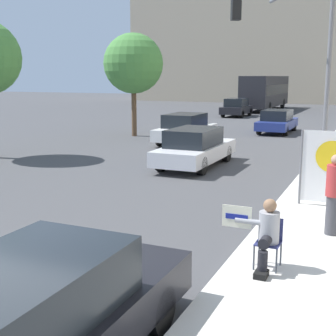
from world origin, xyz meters
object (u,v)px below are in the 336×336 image
car_on_road_distant (277,121)px  city_bus_on_road (265,91)px  car_on_road_nearest (195,147)px  jogger_on_sidewalk (334,194)px  parked_car_curbside (31,325)px  car_on_road_far_lane (237,108)px  car_on_road_midblock (186,129)px  seated_protester (266,233)px  traffic_light_pole (296,47)px  street_tree_midblock (133,64)px

car_on_road_distant → city_bus_on_road: size_ratio=0.40×
car_on_road_nearest → city_bus_on_road: city_bus_on_road is taller
jogger_on_sidewalk → parked_car_curbside: (-2.51, -6.06, -0.28)m
car_on_road_far_lane → city_bus_on_road: 8.81m
parked_car_curbside → car_on_road_midblock: (-5.61, 18.32, 0.01)m
seated_protester → parked_car_curbside: 4.14m
car_on_road_distant → car_on_road_far_lane: 11.80m
parked_car_curbside → city_bus_on_road: (-7.28, 43.94, 1.21)m
car_on_road_midblock → seated_protester: bearing=-63.4°
jogger_on_sidewalk → traffic_light_pole: (-2.00, 6.83, 3.29)m
parked_car_curbside → jogger_on_sidewalk: bearing=67.5°
street_tree_midblock → traffic_light_pole: bearing=-35.3°
parked_car_curbside → street_tree_midblock: (-9.40, 19.89, 3.30)m
jogger_on_sidewalk → traffic_light_pole: size_ratio=0.27×
car_on_road_far_lane → jogger_on_sidewalk: bearing=-70.6°
seated_protester → traffic_light_pole: bearing=112.1°
traffic_light_pole → car_on_road_distant: size_ratio=1.35×
car_on_road_nearest → street_tree_midblock: size_ratio=0.81×
parked_car_curbside → street_tree_midblock: street_tree_midblock is taller
jogger_on_sidewalk → street_tree_midblock: (-11.90, 13.84, 3.02)m
car_on_road_nearest → car_on_road_far_lane: car_on_road_far_lane is taller
car_on_road_midblock → street_tree_midblock: bearing=157.4°
street_tree_midblock → seated_protester: bearing=-55.5°
parked_car_curbside → car_on_road_distant: 24.87m
car_on_road_nearest → car_on_road_midblock: car_on_road_midblock is taller
jogger_on_sidewalk → street_tree_midblock: bearing=-78.9°
traffic_light_pole → street_tree_midblock: traffic_light_pole is taller
traffic_light_pole → street_tree_midblock: bearing=144.7°
seated_protester → car_on_road_distant: car_on_road_distant is taller
car_on_road_distant → parked_car_curbside: bearing=-84.7°
jogger_on_sidewalk → parked_car_curbside: size_ratio=0.34×
traffic_light_pole → car_on_road_distant: 12.73m
seated_protester → city_bus_on_road: (-8.93, 40.15, 1.14)m
traffic_light_pole → street_tree_midblock: size_ratio=1.07×
jogger_on_sidewalk → traffic_light_pole: bearing=-103.2°
jogger_on_sidewalk → traffic_light_pole: 7.84m
jogger_on_sidewalk → car_on_road_midblock: size_ratio=0.36×
car_on_road_far_lane → traffic_light_pole: bearing=-69.7°
car_on_road_far_lane → street_tree_midblock: 15.76m
jogger_on_sidewalk → car_on_road_distant: size_ratio=0.36×
jogger_on_sidewalk → car_on_road_far_lane: (-10.27, 29.16, -0.25)m
car_on_road_nearest → car_on_road_far_lane: size_ratio=1.12×
seated_protester → traffic_light_pole: size_ratio=0.19×
car_on_road_distant → car_on_road_far_lane: car_on_road_far_lane is taller
jogger_on_sidewalk → traffic_light_pole: traffic_light_pole is taller
traffic_light_pole → city_bus_on_road: (-7.78, 31.05, -2.36)m
seated_protester → parked_car_curbside: parked_car_curbside is taller
traffic_light_pole → car_on_road_nearest: 4.98m
traffic_light_pole → seated_protester: bearing=-82.8°
car_on_road_nearest → car_on_road_midblock: (-2.66, 5.68, 0.02)m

